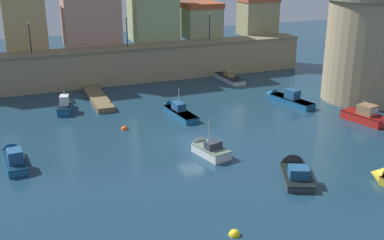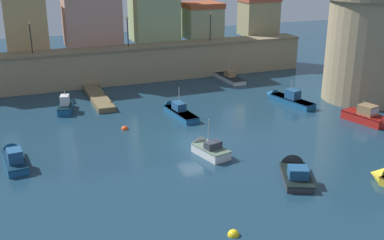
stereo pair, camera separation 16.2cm
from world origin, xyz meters
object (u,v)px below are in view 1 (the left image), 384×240
object	(u,v)px
quay_lamp_0	(29,33)
moored_boat_10	(13,157)
moored_boat_0	(207,148)
mooring_buoy_2	(234,235)
mooring_buoy_1	(125,129)
quay_lamp_2	(210,22)
fortress_tower	(367,47)
moored_boat_7	(295,170)
moored_boat_1	(286,98)
moored_boat_5	(372,118)
moored_boat_6	(225,76)
moored_boat_8	(176,110)
moored_boat_3	(66,105)
quay_lamp_1	(127,27)

from	to	relation	value
quay_lamp_0	moored_boat_10	world-z (taller)	quay_lamp_0
moored_boat_0	mooring_buoy_2	bearing A→B (deg)	150.84
quay_lamp_0	mooring_buoy_1	size ratio (longest dim) A/B	5.48
quay_lamp_2	mooring_buoy_1	bearing A→B (deg)	-133.51
fortress_tower	mooring_buoy_2	size ratio (longest dim) A/B	16.83
quay_lamp_0	moored_boat_7	world-z (taller)	quay_lamp_0
moored_boat_1	moored_boat_5	size ratio (longest dim) A/B	1.24
moored_boat_6	moored_boat_8	world-z (taller)	moored_boat_8
quay_lamp_2	moored_boat_5	distance (m)	25.47
fortress_tower	moored_boat_3	world-z (taller)	fortress_tower
moored_boat_7	quay_lamp_1	bearing A→B (deg)	32.44
moored_boat_1	moored_boat_6	world-z (taller)	moored_boat_1
moored_boat_8	moored_boat_0	bearing A→B (deg)	167.58
moored_boat_3	moored_boat_0	bearing A→B (deg)	-136.42
moored_boat_1	quay_lamp_2	bearing A→B (deg)	-3.14
moored_boat_1	mooring_buoy_1	world-z (taller)	moored_boat_1
moored_boat_0	mooring_buoy_2	world-z (taller)	moored_boat_0
mooring_buoy_2	quay_lamp_0	bearing A→B (deg)	102.80
fortress_tower	quay_lamp_2	size ratio (longest dim) A/B	3.13
moored_boat_3	fortress_tower	bearing A→B (deg)	-91.02
moored_boat_5	mooring_buoy_2	size ratio (longest dim) A/B	8.20
moored_boat_1	moored_boat_6	xyz separation A→B (m)	(-1.72, 11.80, -0.12)
quay_lamp_0	moored_boat_1	size ratio (longest dim) A/B	0.52
quay_lamp_0	quay_lamp_2	world-z (taller)	quay_lamp_2
quay_lamp_1	moored_boat_0	distance (m)	25.28
quay_lamp_2	moored_boat_0	distance (m)	27.55
moored_boat_5	mooring_buoy_1	size ratio (longest dim) A/B	8.59
moored_boat_5	mooring_buoy_2	world-z (taller)	moored_boat_5
moored_boat_6	moored_boat_8	xyz separation A→B (m)	(-10.68, -11.05, 0.04)
quay_lamp_1	moored_boat_10	distance (m)	25.93
moored_boat_3	mooring_buoy_2	world-z (taller)	moored_boat_3
moored_boat_3	mooring_buoy_2	xyz separation A→B (m)	(5.89, -27.14, -0.54)
fortress_tower	moored_boat_0	bearing A→B (deg)	-160.85
moored_boat_8	quay_lamp_2	bearing A→B (deg)	-41.03
quay_lamp_2	moored_boat_8	distance (m)	18.36
quay_lamp_2	moored_boat_5	xyz separation A→B (m)	(6.36, -23.84, -6.30)
moored_boat_3	mooring_buoy_1	bearing A→B (deg)	-138.02
quay_lamp_2	moored_boat_3	xyz separation A→B (m)	(-20.01, -8.78, -6.34)
moored_boat_10	moored_boat_3	bearing A→B (deg)	-30.30
moored_boat_7	moored_boat_10	distance (m)	21.50
moored_boat_1	moored_boat_3	world-z (taller)	moored_boat_1
moored_boat_5	moored_boat_8	xyz separation A→B (m)	(-16.17, 9.74, -0.19)
mooring_buoy_1	mooring_buoy_2	world-z (taller)	mooring_buoy_2
moored_boat_3	moored_boat_8	world-z (taller)	moored_boat_8
moored_boat_3	moored_boat_6	distance (m)	21.65
quay_lamp_1	moored_boat_7	world-z (taller)	quay_lamp_1
moored_boat_5	moored_boat_10	xyz separation A→B (m)	(-31.90, 3.35, -0.13)
quay_lamp_0	moored_boat_3	size ratio (longest dim) A/B	0.78
quay_lamp_0	moored_boat_8	bearing A→B (deg)	-48.49
moored_boat_7	moored_boat_8	bearing A→B (deg)	35.47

